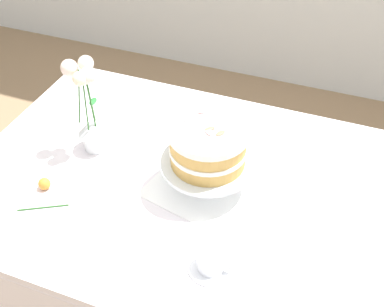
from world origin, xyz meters
name	(u,v)px	position (x,y,z in m)	size (l,w,h in m)	color
ground_plane	(185,305)	(0.00, 0.00, 0.00)	(12.00, 12.00, 0.00)	#8C7051
dining_table	(180,203)	(0.00, -0.02, 0.65)	(1.40, 1.00, 0.74)	white
linen_napkin	(207,184)	(0.08, 0.01, 0.74)	(0.32, 0.32, 0.00)	white
cake_stand	(208,165)	(0.08, 0.01, 0.82)	(0.29, 0.29, 0.10)	silver
layer_cake	(208,145)	(0.08, 0.01, 0.90)	(0.24, 0.24, 0.13)	tan
flower_vase	(89,112)	(-0.34, 0.04, 0.89)	(0.12, 0.10, 0.34)	silver
teacup	(211,262)	(0.20, -0.29, 0.77)	(0.13, 0.12, 0.06)	white
fallen_rose	(44,185)	(-0.39, -0.19, 0.76)	(0.14, 0.13, 0.04)	#2D6028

